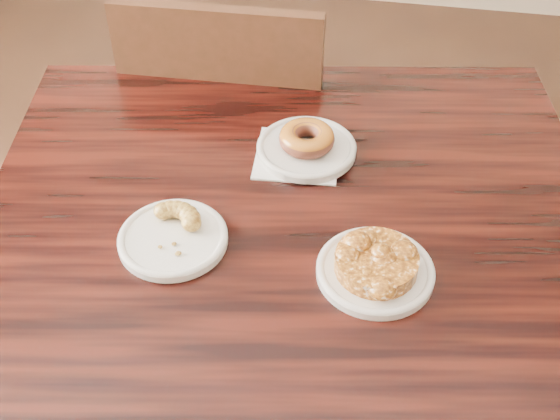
% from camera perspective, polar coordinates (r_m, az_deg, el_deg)
% --- Properties ---
extents(cafe_table, '(1.14, 1.14, 0.75)m').
position_cam_1_polar(cafe_table, '(1.36, 0.79, -13.64)').
color(cafe_table, black).
rests_on(cafe_table, floor).
extents(chair_far, '(0.46, 0.46, 0.90)m').
position_cam_1_polar(chair_far, '(1.74, -3.09, 5.64)').
color(chair_far, black).
rests_on(chair_far, floor).
extents(napkin, '(0.15, 0.15, 0.00)m').
position_cam_1_polar(napkin, '(1.21, 1.41, 4.46)').
color(napkin, white).
rests_on(napkin, cafe_table).
extents(plate_donut, '(0.17, 0.17, 0.01)m').
position_cam_1_polar(plate_donut, '(1.21, 2.16, 4.99)').
color(plate_donut, silver).
rests_on(plate_donut, napkin).
extents(plate_cruller, '(0.17, 0.17, 0.01)m').
position_cam_1_polar(plate_cruller, '(1.07, -8.69, -2.36)').
color(plate_cruller, white).
rests_on(plate_cruller, cafe_table).
extents(plate_fritter, '(0.17, 0.17, 0.01)m').
position_cam_1_polar(plate_fritter, '(1.02, 7.74, -4.97)').
color(plate_fritter, white).
rests_on(plate_fritter, cafe_table).
extents(glazed_donut, '(0.10, 0.10, 0.03)m').
position_cam_1_polar(glazed_donut, '(1.20, 2.19, 5.85)').
color(glazed_donut, '#9B5116').
rests_on(glazed_donut, plate_donut).
extents(apple_fritter, '(0.16, 0.16, 0.04)m').
position_cam_1_polar(apple_fritter, '(1.00, 7.87, -4.00)').
color(apple_fritter, '#452007').
rests_on(apple_fritter, plate_fritter).
extents(cruller_fragment, '(0.10, 0.10, 0.03)m').
position_cam_1_polar(cruller_fragment, '(1.06, -8.80, -1.61)').
color(cruller_fragment, brown).
rests_on(cruller_fragment, plate_cruller).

